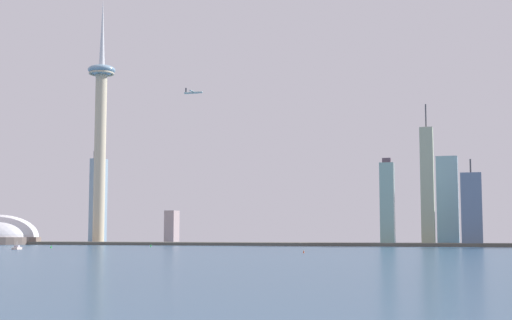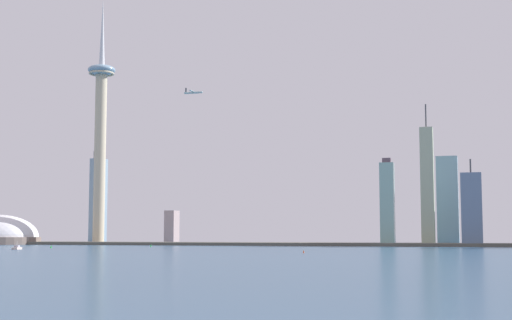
% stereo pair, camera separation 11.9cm
% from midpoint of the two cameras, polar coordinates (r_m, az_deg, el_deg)
% --- Properties ---
extents(ground_plane, '(6000.00, 6000.00, 0.00)m').
position_cam_midpoint_polar(ground_plane, '(411.30, -13.91, -7.37)').
color(ground_plane, '#2F5271').
extents(waterfront_pier, '(912.71, 50.39, 3.31)m').
position_cam_midpoint_polar(waterfront_pier, '(831.13, 2.09, -6.44)').
color(waterfront_pier, '#5A574C').
rests_on(waterfront_pier, ground).
extents(observation_tower, '(34.28, 34.28, 310.95)m').
position_cam_midpoint_polar(observation_tower, '(951.05, -11.80, 2.65)').
color(observation_tower, beige).
rests_on(observation_tower, ground).
extents(skyscraper_0, '(14.87, 13.09, 94.37)m').
position_cam_midpoint_polar(skyscraper_0, '(814.00, 10.00, -3.28)').
color(skyscraper_0, '#87B5AE').
rests_on(skyscraper_0, ground).
extents(skyscraper_1, '(13.82, 13.38, 152.87)m').
position_cam_midpoint_polar(skyscraper_1, '(819.93, 12.96, -1.96)').
color(skyscraper_1, '#A9B799').
rests_on(skyscraper_1, ground).
extents(skyscraper_2, '(13.50, 19.64, 42.77)m').
position_cam_midpoint_polar(skyscraper_2, '(977.40, -6.46, -5.12)').
color(skyscraper_2, '#AA908F').
rests_on(skyscraper_2, ground).
extents(skyscraper_5, '(23.26, 27.75, 98.95)m').
position_cam_midpoint_polar(skyscraper_5, '(861.65, 14.44, -3.05)').
color(skyscraper_5, '#81ABBD').
rests_on(skyscraper_5, ground).
extents(skyscraper_7, '(16.32, 19.51, 121.13)m').
position_cam_midpoint_polar(skyscraper_7, '(998.04, -11.97, -2.98)').
color(skyscraper_7, '#829DB1').
rests_on(skyscraper_7, ground).
extents(skyscraper_11, '(21.04, 12.15, 90.36)m').
position_cam_midpoint_polar(skyscraper_11, '(801.44, 16.15, -3.65)').
color(skyscraper_11, slate).
rests_on(skyscraper_11, ground).
extents(boat_2, '(7.97, 13.75, 6.72)m').
position_cam_midpoint_polar(boat_2, '(666.13, -17.81, -6.41)').
color(boat_2, beige).
rests_on(boat_2, ground).
extents(channel_buoy_0, '(1.66, 1.66, 2.64)m').
position_cam_midpoint_polar(channel_buoy_0, '(718.10, -15.39, -6.40)').
color(channel_buoy_0, green).
rests_on(channel_buoy_0, ground).
extents(channel_buoy_1, '(1.15, 1.15, 2.03)m').
position_cam_midpoint_polar(channel_buoy_1, '(526.47, 3.66, -6.98)').
color(channel_buoy_1, '#E54C19').
rests_on(channel_buoy_1, ground).
extents(channel_buoy_2, '(1.43, 1.43, 2.93)m').
position_cam_midpoint_polar(channel_buoy_2, '(765.84, -8.05, -6.47)').
color(channel_buoy_2, green).
rests_on(channel_buoy_2, ground).
extents(airplane, '(23.25, 21.74, 7.45)m').
position_cam_midpoint_polar(airplane, '(895.17, -4.80, 5.17)').
color(airplane, '#A6C4C6').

